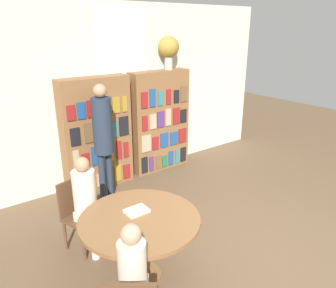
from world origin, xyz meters
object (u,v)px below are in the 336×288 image
(librarian_standing, at_px, (103,131))
(bookshelf_right, at_px, (160,121))
(bookshelf_left, at_px, (97,134))
(seated_reader_left, at_px, (88,200))
(seated_reader_right, at_px, (133,279))
(flower_vase, at_px, (169,48))
(reading_table, at_px, (140,227))
(chair_left_side, at_px, (79,211))

(librarian_standing, bearing_deg, bookshelf_right, 19.61)
(bookshelf_left, xyz_separation_m, librarian_standing, (-0.13, -0.50, 0.20))
(bookshelf_left, bearing_deg, bookshelf_right, -0.00)
(bookshelf_left, relative_size, bookshelf_right, 1.00)
(seated_reader_left, bearing_deg, seated_reader_right, 63.14)
(bookshelf_right, distance_m, flower_vase, 1.33)
(bookshelf_right, xyz_separation_m, flower_vase, (0.22, 0.00, 1.31))
(reading_table, distance_m, librarian_standing, 1.94)
(bookshelf_right, height_order, reading_table, bookshelf_right)
(flower_vase, xyz_separation_m, seated_reader_left, (-2.37, -1.56, -1.54))
(bookshelf_left, relative_size, seated_reader_left, 1.52)
(reading_table, xyz_separation_m, librarian_standing, (0.51, 1.81, 0.49))
(bookshelf_right, distance_m, librarian_standing, 1.51)
(seated_reader_right, bearing_deg, bookshelf_right, 87.20)
(bookshelf_left, xyz_separation_m, reading_table, (-0.64, -2.31, -0.30))
(flower_vase, xyz_separation_m, reading_table, (-2.13, -2.32, -1.61))
(chair_left_side, xyz_separation_m, seated_reader_left, (0.06, -0.17, 0.20))
(flower_vase, height_order, librarian_standing, flower_vase)
(bookshelf_right, relative_size, flower_vase, 3.18)
(bookshelf_right, distance_m, seated_reader_right, 3.79)
(bookshelf_right, xyz_separation_m, reading_table, (-1.92, -2.31, -0.30))
(bookshelf_right, xyz_separation_m, seated_reader_right, (-2.38, -2.94, -0.25))
(reading_table, relative_size, chair_left_side, 1.43)
(flower_vase, bearing_deg, reading_table, -132.63)
(flower_vase, relative_size, seated_reader_right, 0.48)
(seated_reader_left, relative_size, librarian_standing, 0.67)
(flower_vase, bearing_deg, chair_left_side, -150.18)
(reading_table, relative_size, seated_reader_right, 1.04)
(librarian_standing, bearing_deg, reading_table, -105.73)
(bookshelf_right, bearing_deg, seated_reader_right, -128.93)
(flower_vase, bearing_deg, librarian_standing, -162.67)
(bookshelf_left, height_order, chair_left_side, bookshelf_left)
(bookshelf_left, distance_m, flower_vase, 1.99)
(chair_left_side, relative_size, seated_reader_right, 0.73)
(reading_table, bearing_deg, flower_vase, 47.37)
(flower_vase, relative_size, librarian_standing, 0.32)
(bookshelf_left, height_order, librarian_standing, bookshelf_left)
(bookshelf_right, bearing_deg, bookshelf_left, 180.00)
(reading_table, bearing_deg, chair_left_side, 107.87)
(flower_vase, xyz_separation_m, librarian_standing, (-1.62, -0.51, -1.11))
(seated_reader_right, bearing_deg, chair_left_side, 120.11)
(bookshelf_left, bearing_deg, seated_reader_left, -119.41)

